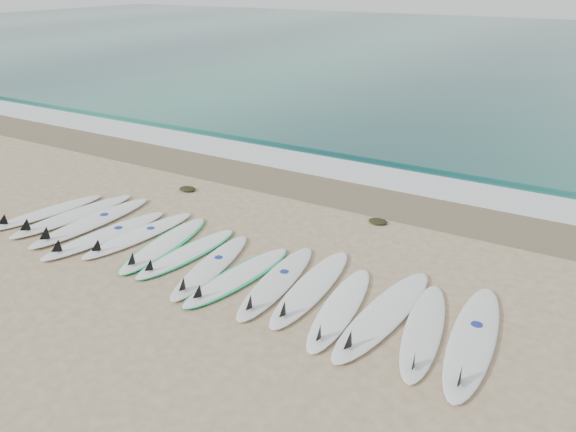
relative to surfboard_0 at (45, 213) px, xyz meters
The scene contains 22 objects.
ground 4.25m from the surfboard_0, ahead, with size 120.00×120.00×0.00m, color tan.
ocean 32.86m from the surfboard_0, 82.56° to the left, with size 120.00×55.00×0.03m, color #1D5F57.
wet_sand_band 5.97m from the surfboard_0, 44.55° to the left, with size 120.00×1.80×0.01m, color brown.
foam_band 7.02m from the surfboard_0, 52.72° to the left, with size 120.00×1.40×0.04m, color silver.
wave_crest 8.27m from the surfboard_0, 59.03° to the left, with size 120.00×1.00×0.10m, color #1D5F57.
surfboard_0 is the anchor object (origin of this frame).
surfboard_1 0.62m from the surfboard_0, 13.15° to the left, with size 0.89×2.79×0.35m.
surfboard_2 1.18m from the surfboard_0, ahead, with size 0.69×2.87×0.36m.
surfboard_3 1.85m from the surfboard_0, ahead, with size 0.91×2.72×0.34m.
surfboard_4 2.39m from the surfboard_0, ahead, with size 0.82×2.57×0.32m.
surfboard_5 3.06m from the surfboard_0, ahead, with size 0.89×2.56×0.32m.
surfboard_6 3.62m from the surfboard_0, ahead, with size 0.77×2.37×0.30m.
surfboard_7 4.29m from the surfboard_0, ahead, with size 0.87×2.49×0.31m.
surfboard_8 4.86m from the surfboard_0, ahead, with size 0.88×2.49×0.31m.
surfboard_9 5.50m from the surfboard_0, ahead, with size 0.79×2.58×0.32m.
surfboard_10 6.05m from the surfboard_0, ahead, with size 0.70×2.65×0.34m.
surfboard_11 6.69m from the surfboard_0, ahead, with size 0.80×2.48×0.31m.
surfboard_12 7.29m from the surfboard_0, ahead, with size 0.82×2.87×0.36m.
surfboard_13 7.91m from the surfboard_0, ahead, with size 0.92×2.51×0.31m.
surfboard_14 8.54m from the surfboard_0, ahead, with size 0.82×2.87×0.36m.
seaweed_near 3.00m from the surfboard_0, 58.17° to the left, with size 0.40×0.31×0.08m, color black.
seaweed_far 6.71m from the surfboard_0, 27.16° to the left, with size 0.38×0.30×0.07m, color black.
Camera 1 is at (5.31, -6.58, 4.55)m, focal length 35.00 mm.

